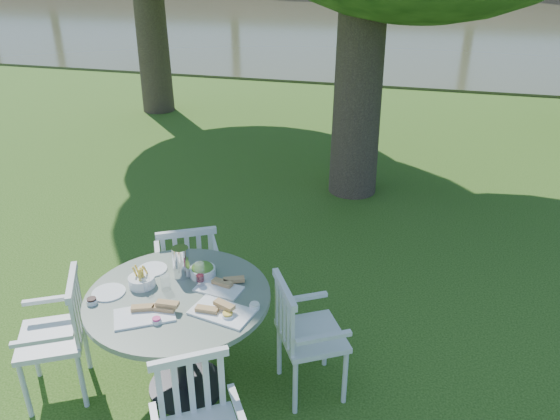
{
  "coord_description": "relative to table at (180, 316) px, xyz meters",
  "views": [
    {
      "loc": [
        1.15,
        -4.13,
        3.01
      ],
      "look_at": [
        0.0,
        0.2,
        0.85
      ],
      "focal_mm": 35.0,
      "sensor_mm": 36.0,
      "label": 1
    }
  ],
  "objects": [
    {
      "name": "table",
      "position": [
        0.0,
        0.0,
        0.0
      ],
      "size": [
        1.28,
        1.28,
        0.85
      ],
      "color": "black",
      "rests_on": "ground"
    },
    {
      "name": "chair_sw",
      "position": [
        -0.81,
        -0.22,
        -0.1
      ],
      "size": [
        0.63,
        0.64,
        0.95
      ],
      "rotation": [
        0.0,
        0.0,
        -1.06
      ],
      "color": "silver",
      "rests_on": "ground"
    },
    {
      "name": "chair_nw",
      "position": [
        -0.29,
        0.79,
        -0.1
      ],
      "size": [
        0.65,
        0.63,
        0.96
      ],
      "rotation": [
        0.0,
        0.0,
        -2.64
      ],
      "color": "silver",
      "rests_on": "ground"
    },
    {
      "name": "tableware",
      "position": [
        -0.04,
        0.08,
        0.23
      ],
      "size": [
        1.18,
        0.85,
        0.24
      ],
      "color": "white",
      "rests_on": "table"
    },
    {
      "name": "chair_se",
      "position": [
        0.42,
        -0.73,
        -0.12
      ],
      "size": [
        0.63,
        0.62,
        0.92
      ],
      "rotation": [
        0.0,
        0.0,
        0.58
      ],
      "color": "silver",
      "rests_on": "ground"
    },
    {
      "name": "ground",
      "position": [
        0.34,
        1.28,
        -0.66
      ],
      "size": [
        140.0,
        140.0,
        0.0
      ],
      "primitive_type": "plane",
      "color": "#1B3A0C",
      "rests_on": "ground"
    },
    {
      "name": "chair_ne",
      "position": [
        0.82,
        0.2,
        -0.11
      ],
      "size": [
        0.63,
        0.64,
        0.94
      ],
      "rotation": [
        0.0,
        0.0,
        -4.18
      ],
      "color": "silver",
      "rests_on": "ground"
    },
    {
      "name": "river",
      "position": [
        0.34,
        24.28,
        -0.66
      ],
      "size": [
        100.0,
        28.0,
        0.12
      ],
      "primitive_type": "cube",
      "color": "#373A22",
      "rests_on": "ground"
    }
  ]
}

